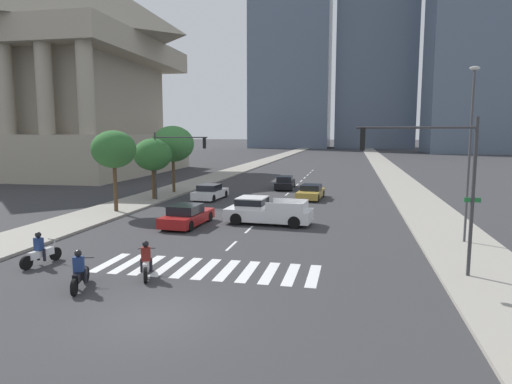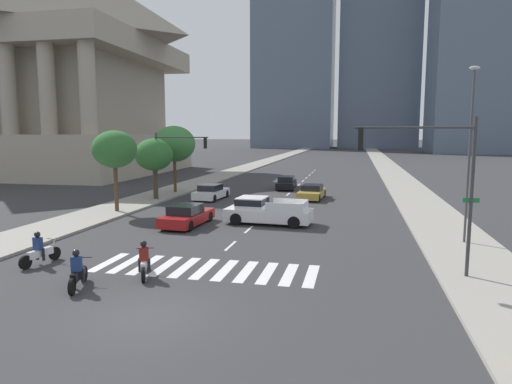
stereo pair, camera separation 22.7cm
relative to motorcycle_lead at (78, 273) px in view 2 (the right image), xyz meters
The scene contains 21 objects.
ground_plane 4.30m from the motorcycle_lead, 26.87° to the right, with size 800.00×800.00×0.00m, color #333335.
sidewalk_east 31.92m from the motorcycle_lead, 61.62° to the left, with size 4.00×260.00×0.15m, color gray.
sidewalk_west 29.08m from the motorcycle_lead, 105.10° to the left, with size 4.00×260.00×0.15m, color gray.
crosswalk_near 5.07m from the motorcycle_lead, 41.02° to the left, with size 9.45×2.97×0.01m.
lane_divider_center 31.54m from the motorcycle_lead, 83.08° to the left, with size 0.14×50.00×0.01m.
motorcycle_lead is the anchor object (origin of this frame).
motorcycle_trailing 2.53m from the motorcycle_lead, 45.33° to the left, with size 1.07×2.00×1.49m.
motorcycle_third 4.14m from the motorcycle_lead, 145.73° to the left, with size 0.72×2.15×1.49m.
pickup_truck 13.94m from the motorcycle_lead, 71.78° to the left, with size 5.53×2.45×1.67m.
sedan_black_0 31.36m from the motorcycle_lead, 84.47° to the left, with size 1.96×4.73×1.33m.
sedan_gold_1 25.56m from the motorcycle_lead, 75.85° to the left, with size 2.22×4.66×1.23m.
sedan_white_2 22.72m from the motorcycle_lead, 95.69° to the left, with size 2.18×4.44×1.32m.
sedan_red_3 11.65m from the motorcycle_lead, 91.16° to the left, with size 2.15×4.70×1.33m.
traffic_signal_near 13.85m from the motorcycle_lead, 18.16° to the left, with size 4.74×0.28×6.16m.
traffic_signal_far 21.49m from the motorcycle_lead, 102.62° to the left, with size 4.86×0.28×5.61m.
street_lamp_east 19.03m from the motorcycle_lead, 33.12° to the left, with size 0.50×0.24×8.81m.
street_tree_nearest 16.69m from the motorcycle_lead, 114.70° to the left, with size 3.12×3.12×5.75m.
street_tree_second 22.36m from the motorcycle_lead, 107.83° to the left, with size 3.19×3.19×5.11m.
street_tree_third 26.68m from the motorcycle_lead, 104.89° to the left, with size 3.94×3.94×6.23m.
war_memorial 55.97m from the motorcycle_lead, 126.11° to the left, with size 29.52×29.52×31.07m.
office_tower_left_skyline 173.93m from the motorcycle_lead, 94.99° to the left, with size 29.88×24.35×123.40m.
Camera 2 is at (6.11, -12.33, 5.70)m, focal length 31.57 mm.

